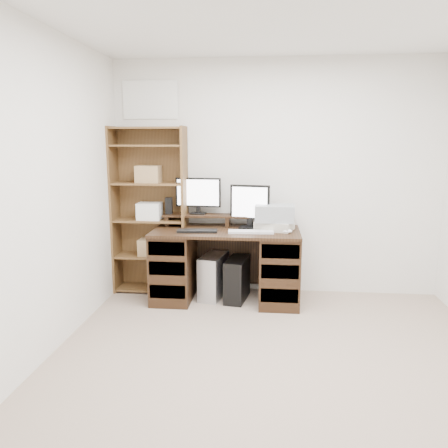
# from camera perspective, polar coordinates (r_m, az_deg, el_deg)

# --- Properties ---
(room) EXTENTS (3.54, 4.04, 2.54)m
(room) POSITION_cam_1_polar(r_m,az_deg,el_deg) (2.76, 7.35, 2.46)
(room) COLOR tan
(room) RESTS_ON ground
(desk) EXTENTS (1.50, 0.70, 0.75)m
(desk) POSITION_cam_1_polar(r_m,az_deg,el_deg) (4.57, 0.27, -5.18)
(desk) COLOR black
(desk) RESTS_ON ground
(riser_shelf) EXTENTS (1.40, 0.22, 0.12)m
(riser_shelf) POSITION_cam_1_polar(r_m,az_deg,el_deg) (4.67, 0.52, 0.88)
(riser_shelf) COLOR black
(riser_shelf) RESTS_ON desk
(monitor_wide) EXTENTS (0.49, 0.14, 0.39)m
(monitor_wide) POSITION_cam_1_polar(r_m,az_deg,el_deg) (4.71, -3.39, 3.96)
(monitor_wide) COLOR black
(monitor_wide) RESTS_ON riser_shelf
(monitor_small) EXTENTS (0.41, 0.18, 0.45)m
(monitor_small) POSITION_cam_1_polar(r_m,az_deg,el_deg) (4.54, 3.39, 2.52)
(monitor_small) COLOR black
(monitor_small) RESTS_ON desk
(speaker) EXTENTS (0.08, 0.08, 0.18)m
(speaker) POSITION_cam_1_polar(r_m,az_deg,el_deg) (4.74, -7.21, 2.37)
(speaker) COLOR black
(speaker) RESTS_ON riser_shelf
(keyboard_black) EXTENTS (0.41, 0.17, 0.02)m
(keyboard_black) POSITION_cam_1_polar(r_m,az_deg,el_deg) (4.38, -3.52, -0.91)
(keyboard_black) COLOR black
(keyboard_black) RESTS_ON desk
(keyboard_white) EXTENTS (0.45, 0.16, 0.02)m
(keyboard_white) POSITION_cam_1_polar(r_m,az_deg,el_deg) (4.34, 3.53, -1.02)
(keyboard_white) COLOR silver
(keyboard_white) RESTS_ON desk
(mouse) EXTENTS (0.11, 0.08, 0.04)m
(mouse) POSITION_cam_1_polar(r_m,az_deg,el_deg) (4.36, 8.24, -0.93)
(mouse) COLOR white
(mouse) RESTS_ON desk
(printer) EXTENTS (0.43, 0.37, 0.09)m
(printer) POSITION_cam_1_polar(r_m,az_deg,el_deg) (4.50, 6.61, -0.19)
(printer) COLOR #B5AE9E
(printer) RESTS_ON desk
(basket) EXTENTS (0.40, 0.29, 0.17)m
(basket) POSITION_cam_1_polar(r_m,az_deg,el_deg) (4.48, 6.65, 1.43)
(basket) COLOR #90969A
(basket) RESTS_ON printer
(tower_silver) EXTENTS (0.29, 0.49, 0.46)m
(tower_silver) POSITION_cam_1_polar(r_m,az_deg,el_deg) (4.69, -1.38, -6.80)
(tower_silver) COLOR #B5B8BD
(tower_silver) RESTS_ON ground
(tower_black) EXTENTS (0.26, 0.47, 0.44)m
(tower_black) POSITION_cam_1_polar(r_m,az_deg,el_deg) (4.61, 1.71, -7.21)
(tower_black) COLOR black
(tower_black) RESTS_ON ground
(bookshelf) EXTENTS (0.80, 0.30, 1.80)m
(bookshelf) POSITION_cam_1_polar(r_m,az_deg,el_deg) (4.81, -9.61, 1.93)
(bookshelf) COLOR brown
(bookshelf) RESTS_ON ground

